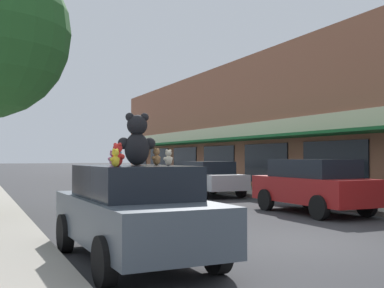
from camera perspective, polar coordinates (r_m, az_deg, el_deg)
The scene contains 13 objects.
ground_plane at distance 9.92m, azimuth 13.36°, elevation -11.46°, with size 260.00×260.00×0.00m, color #333335.
storefront_row at distance 31.29m, azimuth 16.55°, elevation 2.05°, with size 15.39×41.51×7.31m.
plush_art_car at distance 8.00m, azimuth -6.98°, elevation -7.87°, with size 1.97×4.26×1.57m.
teddy_bear_giant at distance 8.21m, azimuth -6.54°, elevation 0.47°, with size 0.67×0.43×0.89m.
teddy_bear_red at distance 7.07m, azimuth -8.80°, elevation -1.31°, with size 0.20×0.26×0.35m.
teddy_bear_pink at distance 8.47m, azimuth -9.40°, elevation -1.64°, with size 0.19×0.15×0.26m.
teddy_bear_teal at distance 7.86m, azimuth -8.73°, elevation -1.62°, with size 0.15×0.20×0.27m.
teddy_bear_brown at distance 8.24m, azimuth -4.23°, elevation -1.53°, with size 0.22×0.18×0.30m.
teddy_bear_blue at distance 7.29m, azimuth -8.92°, elevation -1.58°, with size 0.20×0.13×0.28m.
teddy_bear_cream at distance 7.94m, azimuth -2.81°, elevation -1.64°, with size 0.20×0.14×0.27m.
teddy_bear_yellow at distance 6.84m, azimuth -9.08°, elevation -1.66°, with size 0.19×0.17×0.26m.
parked_car_far_center at distance 15.11m, azimuth 14.16°, elevation -4.67°, with size 1.89×4.23×1.65m.
parked_car_far_right at distance 21.17m, azimuth 2.00°, elevation -4.03°, with size 1.95×4.11×1.52m.
Camera 1 is at (-5.97, -7.73, 1.71)m, focal length 45.00 mm.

